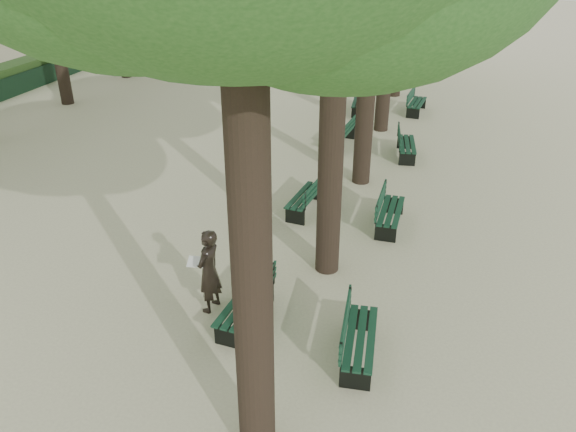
# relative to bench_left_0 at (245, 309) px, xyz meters

# --- Properties ---
(ground) EXTENTS (120.00, 120.00, 0.00)m
(ground) POSITION_rel_bench_left_0_xyz_m (-0.37, -0.74, -0.27)
(ground) COLOR beige
(ground) RESTS_ON ground
(bench_left_0) EXTENTS (0.74, 1.85, 0.92)m
(bench_left_0) POSITION_rel_bench_left_0_xyz_m (0.00, 0.00, 0.00)
(bench_left_0) COLOR black
(bench_left_0) RESTS_ON ground
(bench_left_1) EXTENTS (0.78, 1.86, 0.92)m
(bench_left_1) POSITION_rel_bench_left_0_xyz_m (-0.00, 4.91, 0.00)
(bench_left_1) COLOR black
(bench_left_1) RESTS_ON ground
(bench_left_2) EXTENTS (0.76, 1.85, 0.92)m
(bench_left_2) POSITION_rel_bench_left_0_xyz_m (-0.00, 10.19, 0.00)
(bench_left_2) COLOR black
(bench_left_2) RESTS_ON ground
(bench_left_3) EXTENTS (0.71, 1.84, 0.92)m
(bench_left_3) POSITION_rel_bench_left_0_xyz_m (0.00, 14.26, 0.00)
(bench_left_3) COLOR black
(bench_left_3) RESTS_ON ground
(bench_right_0) EXTENTS (0.70, 1.84, 0.92)m
(bench_right_0) POSITION_rel_bench_left_0_xyz_m (2.27, -0.45, 0.00)
(bench_right_0) COLOR black
(bench_right_0) RESTS_ON ground
(bench_right_1) EXTENTS (0.61, 1.81, 0.92)m
(bench_right_1) POSITION_rel_bench_left_0_xyz_m (2.27, 4.61, 0.00)
(bench_right_1) COLOR black
(bench_right_1) RESTS_ON ground
(bench_right_2) EXTENTS (0.80, 1.86, 0.92)m
(bench_right_2) POSITION_rel_bench_left_0_xyz_m (2.27, 9.67, 0.00)
(bench_right_2) COLOR black
(bench_right_2) RESTS_ON ground
(bench_right_3) EXTENTS (0.76, 1.85, 0.92)m
(bench_right_3) POSITION_rel_bench_left_0_xyz_m (2.27, 14.76, 0.00)
(bench_right_3) COLOR black
(bench_right_3) RESTS_ON ground
(man_with_map) EXTENTS (0.67, 0.75, 1.76)m
(man_with_map) POSITION_rel_bench_left_0_xyz_m (-0.80, 0.21, 0.61)
(man_with_map) COLOR black
(man_with_map) RESTS_ON ground
(pedestrian_b) EXTENTS (0.72, 1.26, 1.87)m
(pedestrian_b) POSITION_rel_bench_left_0_xyz_m (2.22, 26.11, 0.66)
(pedestrian_b) COLOR #262628
(pedestrian_b) RESTS_ON ground
(pedestrian_e) EXTENTS (1.73, 0.76, 1.82)m
(pedestrian_e) POSITION_rel_bench_left_0_xyz_m (-8.45, 23.60, 0.64)
(pedestrian_e) COLOR #262628
(pedestrian_e) RESTS_ON ground
(pedestrian_a) EXTENTS (0.63, 0.84, 1.61)m
(pedestrian_a) POSITION_rel_bench_left_0_xyz_m (-4.01, 24.03, 0.53)
(pedestrian_a) COLOR #262628
(pedestrian_a) RESTS_ON ground
(pedestrian_d) EXTENTS (0.33, 0.76, 1.55)m
(pedestrian_d) POSITION_rel_bench_left_0_xyz_m (-5.30, 24.64, 0.50)
(pedestrian_d) COLOR #262628
(pedestrian_d) RESTS_ON ground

